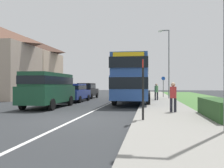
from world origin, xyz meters
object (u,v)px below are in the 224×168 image
double_decker_bus (134,78)px  bus_stop_sign (143,85)px  pedestrian_at_stop (173,96)px  cycle_route_sign (163,86)px  parked_car_blue (74,92)px  street_lamp_mid (168,60)px  parked_van_dark_green (49,87)px  pedestrian_walking_away (156,91)px  parked_car_black (87,90)px

double_decker_bus → bus_stop_sign: bearing=-84.5°
pedestrian_at_stop → cycle_route_sign: size_ratio=0.66×
bus_stop_sign → cycle_route_sign: bus_stop_sign is taller
parked_car_blue → pedestrian_at_stop: 11.39m
cycle_route_sign → street_lamp_mid: size_ratio=0.34×
pedestrian_at_stop → cycle_route_sign: bearing=88.4°
parked_van_dark_green → bus_stop_sign: 8.53m
pedestrian_at_stop → bus_stop_sign: (-1.49, -2.98, 0.56)m
parked_car_blue → pedestrian_walking_away: 7.63m
parked_van_dark_green → parked_car_black: size_ratio=1.25×
pedestrian_walking_away → double_decker_bus: bearing=-134.1°
bus_stop_sign → street_lamp_mid: street_lamp_mid is taller
pedestrian_walking_away → parked_car_black: bearing=154.3°
pedestrian_walking_away → street_lamp_mid: (1.28, 2.90, 3.24)m
parked_van_dark_green → street_lamp_mid: (8.71, 10.29, 2.83)m
parked_car_black → cycle_route_sign: cycle_route_sign is taller
street_lamp_mid → cycle_route_sign: bearing=95.9°
parked_car_blue → parked_van_dark_green: bearing=-90.2°
parked_car_blue → pedestrian_at_stop: bearing=-45.6°
bus_stop_sign → cycle_route_sign: (1.92, 18.73, -0.11)m
parked_car_blue → parked_car_black: size_ratio=1.04×
pedestrian_at_stop → street_lamp_mid: street_lamp_mid is taller
parked_car_blue → pedestrian_walking_away: (7.41, 1.81, 0.07)m
pedestrian_walking_away → parked_car_blue: bearing=-166.3°
double_decker_bus → street_lamp_mid: bearing=56.5°
double_decker_bus → parked_car_black: size_ratio=2.52×
pedestrian_at_stop → parked_car_blue: bearing=134.4°
double_decker_bus → street_lamp_mid: 6.29m
parked_van_dark_green → street_lamp_mid: bearing=49.8°
cycle_route_sign → street_lamp_mid: (0.30, -2.90, 2.78)m
double_decker_bus → pedestrian_walking_away: 3.09m
double_decker_bus → cycle_route_sign: bearing=69.2°
parked_van_dark_green → pedestrian_walking_away: (7.43, 7.39, -0.40)m
parked_van_dark_green → bus_stop_sign: bus_stop_sign is taller
parked_van_dark_green → pedestrian_at_stop: 8.39m
double_decker_bus → parked_car_black: double_decker_bus is taller
parked_car_blue → street_lamp_mid: (8.70, 4.71, 3.30)m
pedestrian_at_stop → cycle_route_sign: (0.43, 15.75, 0.45)m
parked_car_blue → bus_stop_sign: 12.88m
parked_car_black → street_lamp_mid: (8.97, -0.79, 3.26)m
double_decker_bus → parked_van_dark_green: bearing=-135.5°
parked_car_black → cycle_route_sign: bearing=13.7°
cycle_route_sign → parked_van_dark_green: bearing=-122.5°
double_decker_bus → pedestrian_walking_away: (1.99, 2.06, -1.17)m
parked_car_black → pedestrian_at_stop: bearing=-58.9°
parked_car_black → street_lamp_mid: bearing=-5.0°
double_decker_bus → parked_car_blue: double_decker_bus is taller
parked_car_black → pedestrian_at_stop: parked_car_black is taller
bus_stop_sign → double_decker_bus: bearing=95.5°
parked_car_blue → pedestrian_at_stop: size_ratio=2.75×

